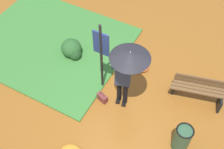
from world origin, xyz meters
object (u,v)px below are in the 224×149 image
at_px(trash_bin, 182,138).
at_px(person_with_umbrella, 127,66).
at_px(handbag, 102,98).
at_px(info_sign_post, 101,51).
at_px(park_bench, 198,89).

bearing_deg(trash_bin, person_with_umbrella, 163.49).
height_order(handbag, trash_bin, trash_bin).
xyz_separation_m(person_with_umbrella, handbag, (-0.57, -0.24, -1.42)).
bearing_deg(info_sign_post, trash_bin, -15.89).
xyz_separation_m(person_with_umbrella, trash_bin, (1.76, -0.52, -1.13)).
distance_m(info_sign_post, handbag, 1.41).
height_order(handbag, park_bench, park_bench).
relative_size(person_with_umbrella, trash_bin, 2.45).
relative_size(person_with_umbrella, park_bench, 1.43).
xyz_separation_m(park_bench, trash_bin, (0.10, -1.58, 0.02)).
bearing_deg(person_with_umbrella, info_sign_post, 165.47).
bearing_deg(person_with_umbrella, park_bench, 32.55).
bearing_deg(info_sign_post, person_with_umbrella, -14.53).
relative_size(park_bench, trash_bin, 1.71).
bearing_deg(person_with_umbrella, handbag, -157.25).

